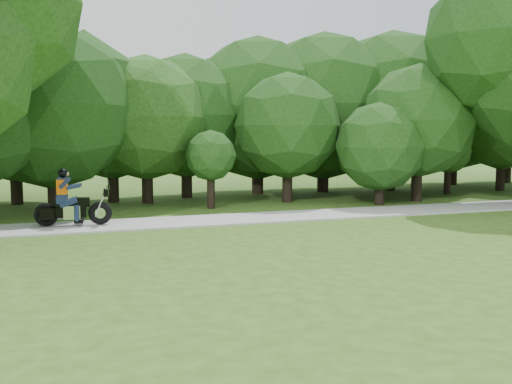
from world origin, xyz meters
TOP-DOWN VIEW (x-y plane):
  - ground at (0.00, 0.00)m, footprint 100.00×100.00m
  - walkway at (0.00, 8.00)m, footprint 60.00×2.20m
  - tree_line at (0.54, 14.63)m, footprint 39.25×12.40m
  - touring_motorcycle at (-6.83, 8.18)m, footprint 2.25×0.81m

SIDE VIEW (x-z plane):
  - ground at x=0.00m, z-range 0.00..0.00m
  - walkway at x=0.00m, z-range 0.00..0.06m
  - touring_motorcycle at x=-6.83m, z-range -0.18..1.54m
  - tree_line at x=0.54m, z-range -0.20..7.58m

